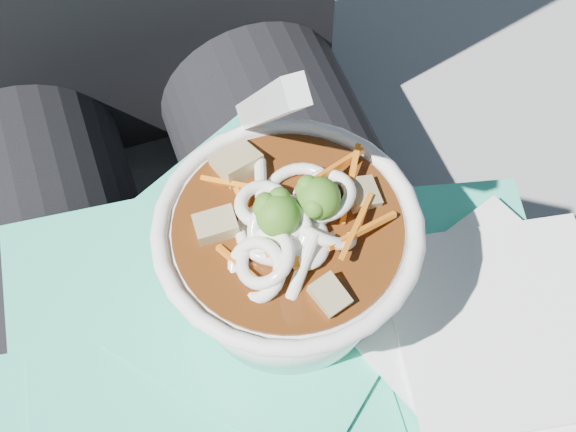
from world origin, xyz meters
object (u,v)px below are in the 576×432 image
object	(u,v)px
stone_ledge	(199,342)
lap	(221,369)
plastic_bag	(275,351)
udon_bowl	(288,253)
person_body	(180,236)

from	to	relation	value
stone_ledge	lap	size ratio (longest dim) A/B	2.08
stone_ledge	lap	bearing A→B (deg)	-90.00
plastic_bag	stone_ledge	bearing A→B (deg)	98.76
lap	udon_bowl	bearing A→B (deg)	-7.92
lap	person_body	world-z (taller)	person_body
stone_ledge	udon_bowl	world-z (taller)	udon_bowl
person_body	plastic_bag	bearing A→B (deg)	-77.35
lap	plastic_bag	size ratio (longest dim) A/B	1.29
lap	person_body	size ratio (longest dim) A/B	0.49
plastic_bag	lap	bearing A→B (deg)	129.71
plastic_bag	person_body	bearing A→B (deg)	102.65
lap	person_body	bearing A→B (deg)	90.00
lap	udon_bowl	world-z (taller)	udon_bowl
stone_ledge	lap	distance (m)	0.32
stone_ledge	plastic_bag	world-z (taller)	plastic_bag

